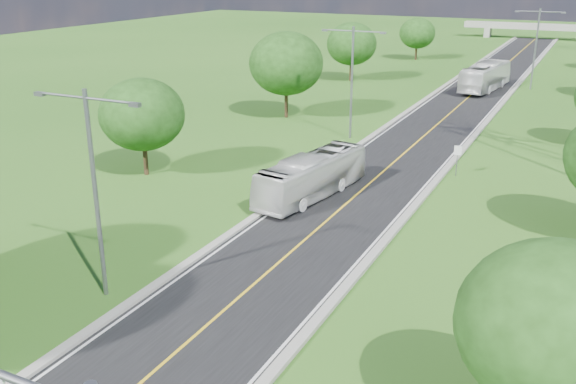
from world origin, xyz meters
name	(u,v)px	position (x,y,z in m)	size (l,w,h in m)	color
ground	(452,112)	(0.00, 60.00, 0.00)	(260.00, 260.00, 0.00)	#295919
road	(463,102)	(0.00, 66.00, 0.03)	(8.00, 150.00, 0.06)	black
curb_left	(427,98)	(-4.25, 66.00, 0.11)	(0.50, 150.00, 0.22)	gray
curb_right	(501,105)	(4.25, 66.00, 0.11)	(0.50, 150.00, 0.22)	gray
speed_limit_sign	(457,156)	(5.20, 37.98, 1.60)	(0.55, 0.09, 2.40)	slate
overpass	(537,28)	(0.00, 140.00, 2.41)	(30.00, 3.00, 3.20)	gray
streetlight_near_left	(94,178)	(-6.00, 12.00, 5.94)	(5.90, 0.25, 10.00)	slate
streetlight_mid_left	(352,73)	(-6.00, 45.00, 5.94)	(5.90, 0.25, 10.00)	slate
streetlight_far_right	(536,42)	(6.00, 78.00, 5.94)	(5.90, 0.25, 10.00)	slate
tree_lb	(142,114)	(-16.00, 28.00, 4.64)	(6.30, 6.30, 7.33)	black
tree_lc	(286,63)	(-15.00, 50.00, 5.58)	(7.56, 7.56, 8.79)	black
tree_ld	(352,44)	(-17.00, 74.00, 4.95)	(6.72, 6.72, 7.82)	black
tree_le	(417,33)	(-14.50, 98.00, 4.33)	(5.88, 5.88, 6.84)	black
tree_ra	(559,327)	(14.00, 10.00, 4.64)	(6.30, 6.30, 7.33)	black
bus_outbound	(485,77)	(0.85, 74.36, 1.77)	(2.87, 12.28, 3.42)	silver
bus_inbound	(312,176)	(-2.66, 28.93, 1.53)	(2.47, 10.57, 2.94)	silver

